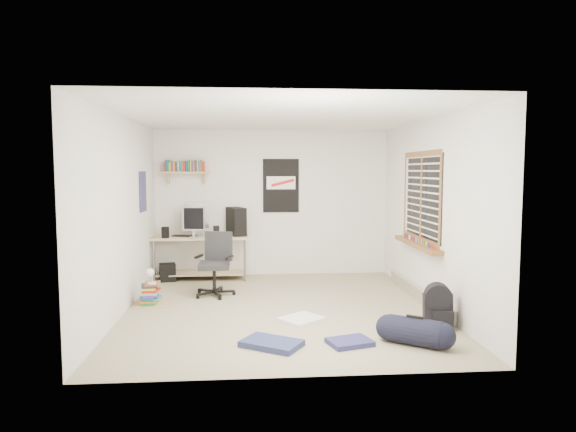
{
  "coord_description": "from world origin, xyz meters",
  "views": [
    {
      "loc": [
        -0.42,
        -6.6,
        1.82
      ],
      "look_at": [
        0.12,
        0.3,
        1.2
      ],
      "focal_mm": 32.0,
      "sensor_mm": 36.0,
      "label": 1
    }
  ],
  "objects": [
    {
      "name": "keyboard",
      "position": [
        -1.47,
        1.91,
        0.73
      ],
      "size": [
        0.42,
        0.24,
        0.02
      ],
      "primitive_type": "cube",
      "rotation": [
        0.0,
        0.0,
        -0.25
      ],
      "color": "black",
      "rests_on": "desk"
    },
    {
      "name": "book_stack",
      "position": [
        -1.74,
        0.32,
        0.15
      ],
      "size": [
        0.59,
        0.53,
        0.34
      ],
      "primitive_type": "cube",
      "rotation": [
        0.0,
        0.0,
        0.3
      ],
      "color": "olive",
      "rests_on": "floor"
    },
    {
      "name": "subwoofer",
      "position": [
        -1.75,
        1.85,
        0.14
      ],
      "size": [
        0.31,
        0.31,
        0.29
      ],
      "primitive_type": "cube",
      "rotation": [
        0.0,
        0.0,
        0.21
      ],
      "color": "black",
      "rests_on": "floor"
    },
    {
      "name": "pc_tower",
      "position": [
        -0.62,
        2.0,
        0.96
      ],
      "size": [
        0.36,
        0.5,
        0.47
      ],
      "primitive_type": "cube",
      "rotation": [
        0.0,
        0.0,
        0.37
      ],
      "color": "black",
      "rests_on": "desk"
    },
    {
      "name": "backpack",
      "position": [
        1.74,
        -0.99,
        0.2
      ],
      "size": [
        0.36,
        0.31,
        0.42
      ],
      "primitive_type": "cube",
      "rotation": [
        0.0,
        0.0,
        -0.21
      ],
      "color": "black",
      "rests_on": "floor"
    },
    {
      "name": "window",
      "position": [
        1.95,
        0.3,
        1.45
      ],
      "size": [
        0.1,
        1.5,
        1.26
      ],
      "primitive_type": "cube",
      "color": "brown",
      "rests_on": "right_wall"
    },
    {
      "name": "speaker_right",
      "position": [
        -0.94,
        1.84,
        0.81
      ],
      "size": [
        0.11,
        0.11,
        0.18
      ],
      "primitive_type": "cube",
      "rotation": [
        0.0,
        0.0,
        0.19
      ],
      "color": "black",
      "rests_on": "desk"
    },
    {
      "name": "desk",
      "position": [
        -1.21,
        2.0,
        0.36
      ],
      "size": [
        1.64,
        0.83,
        0.72
      ],
      "primitive_type": "cube",
      "rotation": [
        0.0,
        0.0,
        0.09
      ],
      "color": "tan",
      "rests_on": "floor"
    },
    {
      "name": "speaker_left",
      "position": [
        -1.75,
        1.71,
        0.82
      ],
      "size": [
        0.12,
        0.12,
        0.19
      ],
      "primitive_type": "cube",
      "rotation": [
        0.0,
        0.0,
        -0.32
      ],
      "color": "black",
      "rests_on": "desk"
    },
    {
      "name": "baseboard_heater",
      "position": [
        1.96,
        0.3,
        0.09
      ],
      "size": [
        0.08,
        2.5,
        0.18
      ],
      "primitive_type": "cube",
      "color": "#B7B2A8",
      "rests_on": "floor"
    },
    {
      "name": "floor",
      "position": [
        0.0,
        0.0,
        -0.01
      ],
      "size": [
        4.0,
        4.5,
        0.01
      ],
      "primitive_type": "cube",
      "color": "gray",
      "rests_on": "ground"
    },
    {
      "name": "monitor_right",
      "position": [
        -1.27,
        2.0,
        0.94
      ],
      "size": [
        0.4,
        0.24,
        0.43
      ],
      "primitive_type": "cube",
      "rotation": [
        0.0,
        0.0,
        0.39
      ],
      "color": "#9F9EA3",
      "rests_on": "desk"
    },
    {
      "name": "wall_shelf",
      "position": [
        -1.45,
        2.14,
        1.78
      ],
      "size": [
        0.8,
        0.22,
        0.24
      ],
      "primitive_type": "cube",
      "color": "tan",
      "rests_on": "back_wall"
    },
    {
      "name": "tshirt",
      "position": [
        0.22,
        -0.57,
        0.02
      ],
      "size": [
        0.62,
        0.61,
        0.04
      ],
      "primitive_type": "cube",
      "rotation": [
        0.0,
        0.0,
        0.66
      ],
      "color": "silver",
      "rests_on": "floor"
    },
    {
      "name": "duffel_bag",
      "position": [
        1.3,
        -1.51,
        0.14
      ],
      "size": [
        0.4,
        0.4,
        0.57
      ],
      "primitive_type": "cylinder",
      "rotation": [
        0.0,
        0.0,
        -0.62
      ],
      "color": "black",
      "rests_on": "floor"
    },
    {
      "name": "left_wall",
      "position": [
        -2.0,
        0.0,
        1.25
      ],
      "size": [
        0.01,
        4.5,
        2.5
      ],
      "primitive_type": "cube",
      "color": "silver",
      "rests_on": "ground"
    },
    {
      "name": "poster_left_wall",
      "position": [
        -1.99,
        1.2,
        1.5
      ],
      "size": [
        0.02,
        0.42,
        0.6
      ],
      "primitive_type": "cube",
      "color": "navy",
      "rests_on": "left_wall"
    },
    {
      "name": "back_wall",
      "position": [
        0.0,
        2.25,
        1.25
      ],
      "size": [
        4.0,
        0.01,
        2.5
      ],
      "primitive_type": "cube",
      "color": "silver",
      "rests_on": "ground"
    },
    {
      "name": "jeans_b",
      "position": [
        0.63,
        -1.45,
        0.03
      ],
      "size": [
        0.51,
        0.44,
        0.05
      ],
      "primitive_type": "cube",
      "rotation": [
        0.0,
        0.0,
        0.29
      ],
      "color": "navy",
      "rests_on": "floor"
    },
    {
      "name": "ceiling",
      "position": [
        0.0,
        0.0,
        2.5
      ],
      "size": [
        4.0,
        4.5,
        0.01
      ],
      "primitive_type": "cube",
      "color": "white",
      "rests_on": "ground"
    },
    {
      "name": "desk_lamp",
      "position": [
        -1.72,
        0.3,
        0.38
      ],
      "size": [
        0.16,
        0.22,
        0.2
      ],
      "primitive_type": "cube",
      "rotation": [
        0.0,
        0.0,
        -0.19
      ],
      "color": "silver",
      "rests_on": "book_stack"
    },
    {
      "name": "right_wall",
      "position": [
        2.0,
        0.0,
        1.25
      ],
      "size": [
        0.01,
        4.5,
        2.5
      ],
      "primitive_type": "cube",
      "color": "silver",
      "rests_on": "ground"
    },
    {
      "name": "jeans_a",
      "position": [
        -0.19,
        -1.44,
        0.03
      ],
      "size": [
        0.7,
        0.63,
        0.06
      ],
      "primitive_type": "cube",
      "rotation": [
        0.0,
        0.0,
        -0.56
      ],
      "color": "navy",
      "rests_on": "floor"
    },
    {
      "name": "office_chair",
      "position": [
        -0.92,
        0.79,
        0.49
      ],
      "size": [
        0.75,
        0.75,
        0.92
      ],
      "primitive_type": "cube",
      "rotation": [
        0.0,
        0.0,
        -0.29
      ],
      "color": "#242427",
      "rests_on": "floor"
    },
    {
      "name": "poster_back_wall",
      "position": [
        0.15,
        2.23,
        1.55
      ],
      "size": [
        0.62,
        0.03,
        0.92
      ],
      "primitive_type": "cube",
      "color": "black",
      "rests_on": "back_wall"
    },
    {
      "name": "monitor_left",
      "position": [
        -1.3,
        1.72,
        0.92
      ],
      "size": [
        0.37,
        0.14,
        0.39
      ],
      "primitive_type": "cube",
      "rotation": [
        0.0,
        0.0,
        -0.15
      ],
      "color": "#939397",
      "rests_on": "desk"
    }
  ]
}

